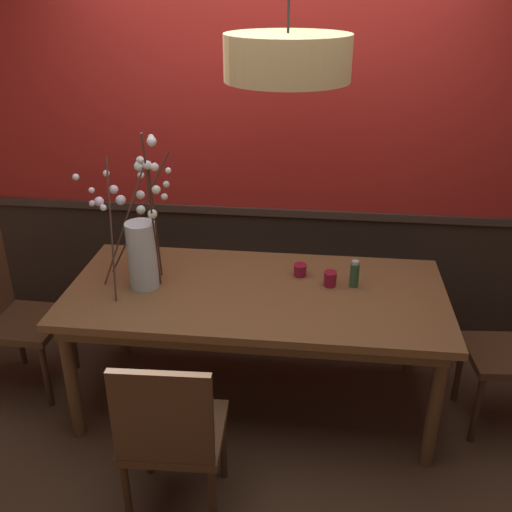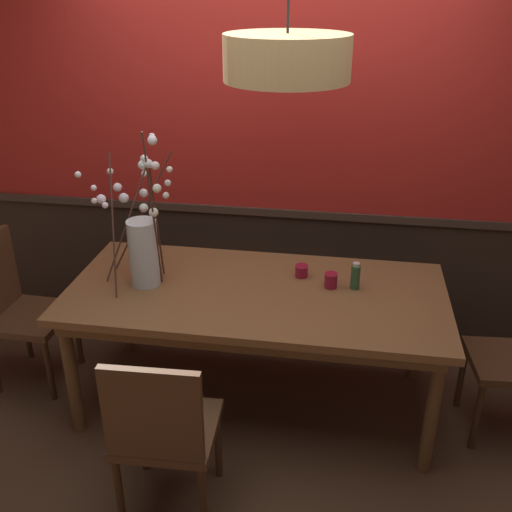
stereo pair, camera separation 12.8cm
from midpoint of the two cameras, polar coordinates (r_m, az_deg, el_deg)
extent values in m
plane|color=#4C3321|center=(3.68, -1.03, -13.88)|extent=(24.00, 24.00, 0.00)
cube|color=#2D2119|center=(4.13, 0.46, -1.53)|extent=(5.06, 0.12, 0.91)
cube|color=#3E2E24|center=(3.93, 0.47, 4.57)|extent=(5.06, 0.14, 0.05)
cube|color=#B2231E|center=(3.72, 0.54, 16.80)|extent=(5.06, 0.12, 1.72)
cube|color=brown|center=(3.25, -1.13, -3.65)|extent=(2.09, 0.98, 0.04)
cube|color=brown|center=(3.29, -1.12, -4.59)|extent=(1.98, 0.87, 0.08)
cylinder|color=brown|center=(3.40, -18.53, -11.53)|extent=(0.07, 0.07, 0.73)
cylinder|color=brown|center=(3.17, 15.80, -14.15)|extent=(0.07, 0.07, 0.73)
cylinder|color=brown|center=(4.00, -14.00, -4.80)|extent=(0.07, 0.07, 0.73)
cylinder|color=brown|center=(3.81, 14.20, -6.48)|extent=(0.07, 0.07, 0.73)
cube|color=#4C301C|center=(2.84, -9.23, -16.53)|extent=(0.47, 0.45, 0.04)
cube|color=#4C301C|center=(2.53, -10.62, -15.25)|extent=(0.43, 0.05, 0.46)
cylinder|color=#412917|center=(3.17, -11.73, -17.15)|extent=(0.04, 0.04, 0.43)
cylinder|color=#412917|center=(3.10, -4.45, -17.80)|extent=(0.04, 0.04, 0.43)
cylinder|color=#412917|center=(2.93, -13.72, -21.96)|extent=(0.04, 0.04, 0.43)
cylinder|color=#412917|center=(2.85, -5.61, -22.88)|extent=(0.04, 0.04, 0.43)
cube|color=#4C301C|center=(3.53, 22.32, -8.92)|extent=(0.46, 0.44, 0.04)
cylinder|color=#412917|center=(3.47, 19.62, -13.91)|extent=(0.04, 0.04, 0.43)
cylinder|color=#412917|center=(3.73, 18.16, -10.53)|extent=(0.04, 0.04, 0.43)
cube|color=#4C301C|center=(4.14, -3.71, -1.39)|extent=(0.45, 0.41, 0.04)
cube|color=#4C301C|center=(4.19, -3.27, 2.75)|extent=(0.42, 0.06, 0.46)
cylinder|color=#412917|center=(4.08, -1.56, -5.67)|extent=(0.04, 0.04, 0.44)
cylinder|color=#412917|center=(4.16, -6.66, -5.19)|extent=(0.04, 0.04, 0.44)
cylinder|color=#412917|center=(4.37, -0.73, -3.43)|extent=(0.04, 0.04, 0.44)
cylinder|color=#412917|center=(4.44, -5.51, -3.03)|extent=(0.04, 0.04, 0.44)
cube|color=#4C301C|center=(3.85, -22.37, -6.03)|extent=(0.44, 0.45, 0.04)
cylinder|color=#412917|center=(4.02, -18.24, -7.80)|extent=(0.04, 0.04, 0.42)
cylinder|color=#412917|center=(3.75, -20.66, -10.86)|extent=(0.04, 0.04, 0.42)
cylinder|color=#412917|center=(4.19, -22.83, -7.18)|extent=(0.04, 0.04, 0.42)
cylinder|color=silver|center=(3.27, -12.10, 0.07)|extent=(0.16, 0.16, 0.38)
cylinder|color=silver|center=(3.33, -11.87, -2.16)|extent=(0.14, 0.14, 0.08)
cylinder|color=#472D23|center=(3.22, -10.90, 3.16)|extent=(0.03, 0.17, 0.72)
sphere|color=white|center=(3.10, -9.72, 8.18)|extent=(0.03, 0.03, 0.03)
sphere|color=white|center=(3.15, -9.88, 6.88)|extent=(0.03, 0.03, 0.03)
sphere|color=white|center=(3.17, -10.05, 5.68)|extent=(0.04, 0.04, 0.04)
cylinder|color=#472D23|center=(3.35, -13.75, 2.96)|extent=(0.22, 0.26, 0.63)
sphere|color=white|center=(3.38, -15.42, 7.74)|extent=(0.04, 0.04, 0.04)
sphere|color=white|center=(3.35, -14.09, 5.29)|extent=(0.06, 0.06, 0.06)
sphere|color=white|center=(3.39, -14.72, 6.28)|extent=(0.05, 0.05, 0.05)
cylinder|color=#472D23|center=(3.38, -12.31, 4.00)|extent=(0.37, 0.11, 0.71)
sphere|color=white|center=(3.38, -12.25, 5.83)|extent=(0.05, 0.05, 0.05)
sphere|color=white|center=(3.43, -12.40, 8.50)|extent=(0.06, 0.06, 0.06)
sphere|color=white|center=(3.36, -12.21, 4.40)|extent=(0.05, 0.05, 0.05)
sphere|color=white|center=(3.44, -12.20, 7.69)|extent=(0.04, 0.04, 0.04)
sphere|color=white|center=(3.41, -12.20, 9.08)|extent=(0.04, 0.04, 0.04)
sphere|color=white|center=(3.43, -12.27, 9.09)|extent=(0.05, 0.05, 0.05)
cylinder|color=#472D23|center=(3.12, -11.25, 4.02)|extent=(0.01, 0.12, 0.88)
sphere|color=white|center=(3.14, -11.19, 4.01)|extent=(0.05, 0.05, 0.05)
sphere|color=white|center=(2.98, -11.41, 11.24)|extent=(0.03, 0.03, 0.03)
sphere|color=white|center=(2.97, -11.36, 10.85)|extent=(0.05, 0.05, 0.05)
sphere|color=white|center=(3.01, -11.05, 8.48)|extent=(0.04, 0.04, 0.04)
sphere|color=white|center=(3.05, -10.88, 6.33)|extent=(0.05, 0.05, 0.05)
sphere|color=white|center=(3.01, -11.74, 8.64)|extent=(0.05, 0.05, 0.05)
cylinder|color=#472D23|center=(3.22, -15.01, 2.63)|extent=(0.09, 0.31, 0.71)
sphere|color=white|center=(3.18, -16.77, 4.91)|extent=(0.03, 0.03, 0.03)
sphere|color=white|center=(3.15, -16.83, 6.13)|extent=(0.03, 0.03, 0.03)
sphere|color=white|center=(3.11, -18.26, 7.29)|extent=(0.03, 0.03, 0.03)
sphere|color=white|center=(3.16, -15.76, 4.53)|extent=(0.03, 0.03, 0.03)
sphere|color=white|center=(3.18, -16.14, 5.10)|extent=(0.05, 0.05, 0.05)
cylinder|color=maroon|center=(3.28, 6.11, -2.22)|extent=(0.07, 0.07, 0.09)
torus|color=#A81B37|center=(3.27, 6.14, -1.61)|extent=(0.08, 0.08, 0.01)
cylinder|color=silver|center=(3.29, 6.10, -2.42)|extent=(0.05, 0.05, 0.04)
cylinder|color=maroon|center=(3.38, 3.23, -1.37)|extent=(0.07, 0.07, 0.07)
torus|color=#A81B37|center=(3.37, 3.24, -0.89)|extent=(0.08, 0.08, 0.01)
cylinder|color=silver|center=(3.39, 3.22, -1.53)|extent=(0.05, 0.05, 0.04)
cylinder|color=#2D5633|center=(3.28, 8.44, -1.85)|extent=(0.05, 0.05, 0.14)
cylinder|color=beige|center=(3.25, 8.52, -0.63)|extent=(0.04, 0.04, 0.02)
cylinder|color=tan|center=(2.82, 1.70, 18.73)|extent=(0.59, 0.59, 0.21)
sphere|color=#F9EAB7|center=(2.82, 1.70, 18.10)|extent=(0.14, 0.14, 0.14)
camera|label=1|loc=(0.06, -91.17, -0.56)|focal=41.15mm
camera|label=2|loc=(0.06, 88.83, 0.56)|focal=41.15mm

